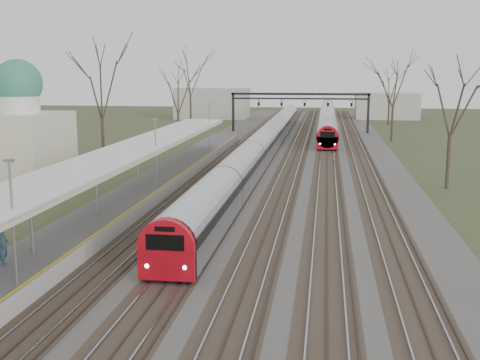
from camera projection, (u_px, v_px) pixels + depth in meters
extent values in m
cube|color=#474442|center=(284.00, 161.00, 62.87)|extent=(24.00, 160.00, 0.10)
cube|color=#4C3828|center=(227.00, 160.00, 63.70)|extent=(2.60, 160.00, 0.06)
cube|color=gray|center=(221.00, 159.00, 63.79)|extent=(0.07, 160.00, 0.12)
cube|color=gray|center=(234.00, 159.00, 63.59)|extent=(0.07, 160.00, 0.12)
cube|color=#4C3828|center=(260.00, 160.00, 63.22)|extent=(2.60, 160.00, 0.06)
cube|color=gray|center=(253.00, 160.00, 63.30)|extent=(0.07, 160.00, 0.12)
cube|color=gray|center=(267.00, 160.00, 63.10)|extent=(0.07, 160.00, 0.12)
cube|color=#4C3828|center=(293.00, 161.00, 62.73)|extent=(2.60, 160.00, 0.06)
cube|color=gray|center=(287.00, 160.00, 62.82)|extent=(0.07, 160.00, 0.12)
cube|color=gray|center=(300.00, 160.00, 62.61)|extent=(0.07, 160.00, 0.12)
cube|color=#4C3828|center=(327.00, 162.00, 62.24)|extent=(2.60, 160.00, 0.06)
cube|color=gray|center=(320.00, 161.00, 62.33)|extent=(0.07, 160.00, 0.12)
cube|color=gray|center=(334.00, 161.00, 62.13)|extent=(0.07, 160.00, 0.12)
cube|color=#4C3828|center=(362.00, 162.00, 61.75)|extent=(2.60, 160.00, 0.06)
cube|color=gray|center=(354.00, 162.00, 61.84)|extent=(0.07, 160.00, 0.12)
cube|color=gray|center=(369.00, 162.00, 61.64)|extent=(0.07, 160.00, 0.12)
cube|color=#9E9B93|center=(153.00, 186.00, 47.01)|extent=(3.50, 69.00, 1.00)
cylinder|color=slate|center=(31.00, 222.00, 27.67)|extent=(0.14, 0.14, 3.00)
cylinder|color=slate|center=(96.00, 189.00, 35.46)|extent=(0.14, 0.14, 3.00)
cylinder|color=slate|center=(138.00, 168.00, 43.25)|extent=(0.14, 0.14, 3.00)
cylinder|color=slate|center=(167.00, 153.00, 51.04)|extent=(0.14, 0.14, 3.00)
cylinder|color=slate|center=(188.00, 142.00, 58.83)|extent=(0.14, 0.14, 3.00)
cube|color=silver|center=(133.00, 148.00, 42.00)|extent=(4.10, 50.00, 0.12)
cube|color=beige|center=(133.00, 151.00, 42.03)|extent=(4.10, 50.00, 0.25)
cylinder|color=silver|center=(19.00, 98.00, 47.83)|extent=(3.20, 3.20, 2.50)
sphere|color=#2C6F61|center=(18.00, 83.00, 47.61)|extent=(3.80, 3.80, 3.80)
cube|color=black|center=(233.00, 113.00, 92.96)|extent=(0.35, 0.35, 6.00)
cube|color=black|center=(368.00, 114.00, 90.10)|extent=(0.35, 0.35, 6.00)
cube|color=black|center=(300.00, 94.00, 91.01)|extent=(21.00, 0.35, 0.35)
cube|color=black|center=(300.00, 99.00, 91.13)|extent=(21.00, 0.25, 0.25)
cube|color=black|center=(259.00, 103.00, 91.93)|extent=(0.32, 0.22, 0.85)
sphere|color=#0CFF19|center=(259.00, 101.00, 91.75)|extent=(0.16, 0.16, 0.16)
cube|color=black|center=(282.00, 103.00, 91.45)|extent=(0.32, 0.22, 0.85)
sphere|color=#0CFF19|center=(282.00, 102.00, 91.27)|extent=(0.16, 0.16, 0.16)
cube|color=black|center=(305.00, 103.00, 90.96)|extent=(0.32, 0.22, 0.85)
sphere|color=#0CFF19|center=(305.00, 102.00, 90.78)|extent=(0.16, 0.16, 0.16)
cube|color=black|center=(328.00, 104.00, 90.47)|extent=(0.32, 0.22, 0.85)
sphere|color=#0CFF19|center=(328.00, 102.00, 90.29)|extent=(0.16, 0.16, 0.16)
cube|color=black|center=(352.00, 104.00, 89.98)|extent=(0.32, 0.22, 0.85)
sphere|color=#0CFF19|center=(352.00, 102.00, 89.80)|extent=(0.16, 0.16, 0.16)
cylinder|color=#2D231C|center=(103.00, 143.00, 58.00)|extent=(0.30, 0.30, 4.95)
cylinder|color=#2D231C|center=(448.00, 162.00, 47.87)|extent=(0.30, 0.30, 4.50)
cube|color=#AEB1B9|center=(267.00, 143.00, 70.16)|extent=(2.55, 90.00, 1.60)
cylinder|color=#AEB1B9|center=(267.00, 137.00, 70.04)|extent=(2.60, 89.70, 2.60)
cube|color=black|center=(267.00, 136.00, 70.02)|extent=(2.62, 89.40, 0.55)
cube|color=#A80914|center=(167.00, 263.00, 26.44)|extent=(2.55, 0.50, 1.50)
cylinder|color=#A80914|center=(167.00, 247.00, 26.36)|extent=(2.60, 0.60, 2.60)
cube|color=black|center=(165.00, 242.00, 26.05)|extent=(1.70, 0.12, 0.70)
sphere|color=white|center=(147.00, 266.00, 26.38)|extent=(0.22, 0.22, 0.22)
sphere|color=white|center=(185.00, 267.00, 26.14)|extent=(0.22, 0.22, 0.22)
cube|color=black|center=(267.00, 151.00, 70.32)|extent=(1.80, 89.00, 0.35)
cube|color=#AEB1B9|center=(327.00, 118.00, 106.72)|extent=(2.55, 75.00, 1.60)
cylinder|color=#AEB1B9|center=(328.00, 114.00, 106.60)|extent=(2.60, 74.70, 2.60)
cube|color=black|center=(328.00, 114.00, 106.58)|extent=(2.62, 74.40, 0.55)
cube|color=#A80914|center=(327.00, 143.00, 70.31)|extent=(2.55, 0.50, 1.50)
cylinder|color=#A80914|center=(328.00, 137.00, 70.23)|extent=(2.60, 0.60, 2.60)
cube|color=black|center=(328.00, 135.00, 69.91)|extent=(1.70, 0.12, 0.70)
sphere|color=white|center=(320.00, 144.00, 70.25)|extent=(0.22, 0.22, 0.22)
sphere|color=white|center=(335.00, 144.00, 70.01)|extent=(0.22, 0.22, 0.22)
cube|color=black|center=(327.00, 123.00, 106.88)|extent=(1.80, 74.00, 0.35)
imported|color=#2A4252|center=(3.00, 245.00, 26.00)|extent=(0.67, 0.81, 1.89)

